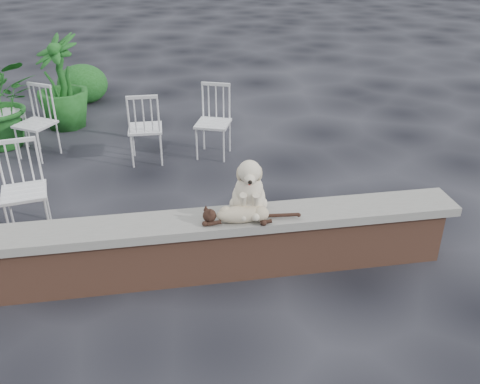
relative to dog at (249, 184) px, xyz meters
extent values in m
plane|color=black|center=(-1.25, -0.05, -0.85)|extent=(60.00, 60.00, 0.00)
cube|color=brown|center=(-1.25, -0.05, -0.60)|extent=(6.00, 0.30, 0.50)
cube|color=slate|center=(-1.25, -0.05, -0.31)|extent=(6.20, 0.40, 0.08)
imported|color=#154614|center=(-2.07, 3.99, -0.17)|extent=(1.07, 1.07, 1.37)
ellipsoid|color=#154614|center=(-1.93, 5.21, -0.55)|extent=(0.84, 0.77, 0.67)
camera|label=1|loc=(-0.71, -3.78, 1.97)|focal=38.65mm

